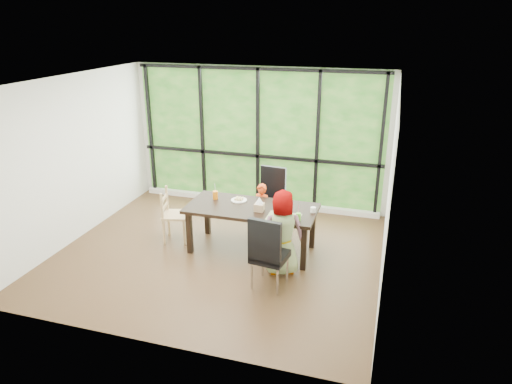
% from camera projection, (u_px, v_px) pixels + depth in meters
% --- Properties ---
extents(ground, '(5.00, 5.00, 0.00)m').
position_uv_depth(ground, '(219.00, 253.00, 7.35)').
color(ground, black).
rests_on(ground, ground).
extents(back_wall, '(5.00, 0.00, 5.00)m').
position_uv_depth(back_wall, '(259.00, 138.00, 8.89)').
color(back_wall, silver).
rests_on(back_wall, ground).
extents(foliage_backdrop, '(4.80, 0.02, 2.65)m').
position_uv_depth(foliage_backdrop, '(258.00, 138.00, 8.87)').
color(foliage_backdrop, '#174513').
rests_on(foliage_backdrop, back_wall).
extents(window_mullions, '(4.80, 0.06, 2.65)m').
position_uv_depth(window_mullions, '(258.00, 138.00, 8.83)').
color(window_mullions, black).
rests_on(window_mullions, back_wall).
extents(window_sill, '(4.80, 0.12, 0.10)m').
position_uv_depth(window_sill, '(257.00, 202.00, 9.26)').
color(window_sill, silver).
rests_on(window_sill, ground).
extents(dining_table, '(2.10, 1.09, 0.75)m').
position_uv_depth(dining_table, '(252.00, 229.00, 7.33)').
color(dining_table, black).
rests_on(dining_table, ground).
extents(chair_window_leather, '(0.50, 0.50, 1.08)m').
position_uv_depth(chair_window_leather, '(269.00, 199.00, 8.08)').
color(chair_window_leather, black).
rests_on(chair_window_leather, ground).
extents(chair_interior_leather, '(0.51, 0.51, 1.08)m').
position_uv_depth(chair_interior_leather, '(270.00, 251.00, 6.28)').
color(chair_interior_leather, black).
rests_on(chair_interior_leather, ground).
extents(chair_end_beech, '(0.49, 0.50, 0.90)m').
position_uv_depth(chair_end_beech, '(176.00, 215.00, 7.65)').
color(chair_end_beech, tan).
rests_on(chair_end_beech, ground).
extents(child_toddler, '(0.38, 0.30, 0.93)m').
position_uv_depth(child_toddler, '(262.00, 210.00, 7.80)').
color(child_toddler, '#D94011').
rests_on(child_toddler, ground).
extents(child_older, '(0.72, 0.59, 1.27)m').
position_uv_depth(child_older, '(281.00, 232.00, 6.60)').
color(child_older, slate).
rests_on(child_older, ground).
extents(placemat, '(0.49, 0.36, 0.01)m').
position_uv_depth(placemat, '(284.00, 217.00, 6.83)').
color(placemat, tan).
rests_on(placemat, dining_table).
extents(plate_far, '(0.26, 0.26, 0.02)m').
position_uv_depth(plate_far, '(239.00, 200.00, 7.45)').
color(plate_far, white).
rests_on(plate_far, dining_table).
extents(plate_near, '(0.22, 0.22, 0.01)m').
position_uv_depth(plate_near, '(284.00, 216.00, 6.86)').
color(plate_near, white).
rests_on(plate_near, dining_table).
extents(orange_cup, '(0.08, 0.08, 0.13)m').
position_uv_depth(orange_cup, '(215.00, 195.00, 7.50)').
color(orange_cup, orange).
rests_on(orange_cup, dining_table).
extents(green_cup, '(0.07, 0.07, 0.11)m').
position_uv_depth(green_cup, '(298.00, 217.00, 6.71)').
color(green_cup, '#60D230').
rests_on(green_cup, dining_table).
extents(white_mug, '(0.08, 0.08, 0.08)m').
position_uv_depth(white_mug, '(313.00, 210.00, 6.99)').
color(white_mug, white).
rests_on(white_mug, dining_table).
extents(tissue_box, '(0.14, 0.14, 0.12)m').
position_uv_depth(tissue_box, '(259.00, 207.00, 7.03)').
color(tissue_box, tan).
rests_on(tissue_box, dining_table).
extents(crepe_rolls_far, '(0.15, 0.12, 0.04)m').
position_uv_depth(crepe_rolls_far, '(239.00, 199.00, 7.44)').
color(crepe_rolls_far, tan).
rests_on(crepe_rolls_far, plate_far).
extents(crepe_rolls_near, '(0.10, 0.12, 0.04)m').
position_uv_depth(crepe_rolls_near, '(284.00, 214.00, 6.85)').
color(crepe_rolls_near, tan).
rests_on(crepe_rolls_near, plate_near).
extents(straw_white, '(0.01, 0.04, 0.20)m').
position_uv_depth(straw_white, '(215.00, 189.00, 7.46)').
color(straw_white, white).
rests_on(straw_white, orange_cup).
extents(straw_pink, '(0.01, 0.04, 0.20)m').
position_uv_depth(straw_pink, '(299.00, 211.00, 6.67)').
color(straw_pink, pink).
rests_on(straw_pink, green_cup).
extents(tissue, '(0.12, 0.12, 0.11)m').
position_uv_depth(tissue, '(259.00, 200.00, 6.99)').
color(tissue, white).
rests_on(tissue, tissue_box).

